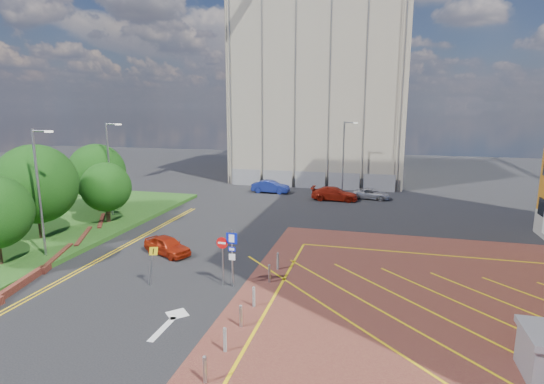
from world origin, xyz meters
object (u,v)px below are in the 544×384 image
at_px(tree_b, 36,184).
at_px(sign_cluster, 228,252).
at_px(car_silver_back, 371,194).
at_px(car_red_back, 334,194).
at_px(car_blue_back, 271,187).
at_px(lamp_left_near, 39,188).
at_px(lamp_back, 344,155).
at_px(tree_c, 106,187).
at_px(car_red_left, 167,245).
at_px(warning_sign, 152,261).
at_px(lamp_left_far, 110,166).
at_px(tree_d, 97,172).

xyz_separation_m(tree_b, sign_cluster, (15.80, -4.02, -2.28)).
xyz_separation_m(sign_cluster, car_silver_back, (6.96, 24.71, -1.41)).
bearing_deg(car_red_back, car_blue_back, 73.44).
relative_size(lamp_left_near, lamp_back, 1.00).
bearing_deg(tree_c, car_blue_back, 59.29).
distance_m(sign_cluster, car_red_back, 23.34).
bearing_deg(tree_c, car_red_left, -32.88).
height_order(lamp_back, sign_cluster, lamp_back).
relative_size(tree_b, warning_sign, 3.00).
relative_size(lamp_left_far, car_blue_back, 1.89).
xyz_separation_m(tree_d, lamp_back, (20.58, 15.00, 0.49)).
distance_m(warning_sign, car_red_back, 25.12).
xyz_separation_m(tree_d, sign_cluster, (16.80, -12.02, -1.92)).
height_order(tree_d, car_blue_back, tree_d).
bearing_deg(tree_c, warning_sign, -45.63).
relative_size(warning_sign, car_red_back, 0.47).
relative_size(lamp_left_near, sign_cluster, 2.50).
height_order(tree_c, tree_d, tree_d).
bearing_deg(tree_d, car_red_back, 28.90).
distance_m(lamp_left_far, car_red_back, 22.00).
bearing_deg(tree_b, car_blue_back, 61.27).
distance_m(lamp_left_far, car_red_left, 12.25).
xyz_separation_m(warning_sign, car_silver_back, (11.01, 25.65, -0.89)).
relative_size(lamp_left_near, car_red_left, 2.21).
height_order(lamp_back, car_red_left, lamp_back).
distance_m(warning_sign, car_silver_back, 27.93).
xyz_separation_m(tree_d, car_blue_back, (12.62, 13.19, -3.17)).
xyz_separation_m(lamp_left_near, lamp_left_far, (-2.00, 10.00, 0.00)).
distance_m(tree_d, car_silver_back, 27.14).
xyz_separation_m(car_red_left, car_silver_back, (12.66, 20.93, -0.07)).
bearing_deg(car_red_left, tree_b, 113.33).
relative_size(lamp_back, sign_cluster, 2.50).
bearing_deg(lamp_left_far, car_red_left, -38.74).
bearing_deg(sign_cluster, lamp_back, 82.03).
bearing_deg(lamp_left_near, lamp_back, 57.60).
bearing_deg(car_silver_back, car_red_back, 122.30).
bearing_deg(tree_d, warning_sign, -45.48).
bearing_deg(warning_sign, sign_cluster, 13.13).
relative_size(tree_c, tree_d, 0.81).
distance_m(lamp_left_far, sign_cluster, 18.58).
bearing_deg(lamp_left_far, lamp_back, 40.86).
height_order(lamp_left_near, lamp_back, lamp_left_near).
distance_m(lamp_back, warning_sign, 29.18).
distance_m(sign_cluster, car_blue_back, 25.58).
bearing_deg(sign_cluster, car_silver_back, 74.27).
height_order(warning_sign, car_red_left, warning_sign).
xyz_separation_m(tree_d, car_red_left, (11.10, -8.23, -3.25)).
distance_m(tree_d, car_red_back, 23.11).
relative_size(tree_d, car_red_back, 1.26).
relative_size(tree_c, lamp_left_far, 0.61).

